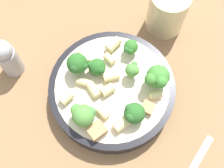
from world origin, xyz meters
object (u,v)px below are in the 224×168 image
at_px(broccoli_floret_3, 83,115).
at_px(rigatoni_7, 110,59).
at_px(pasta_bowl, 112,89).
at_px(broccoli_floret_5, 77,64).
at_px(rigatoni_10, 110,77).
at_px(broccoli_floret_0, 134,113).
at_px(rigatoni_0, 155,95).
at_px(broccoli_floret_2, 97,67).
at_px(drinking_glass, 166,13).
at_px(rigatoni_4, 84,57).
at_px(rigatoni_6, 113,45).
at_px(broccoli_floret_4, 157,78).
at_px(chicken_chunk_0, 148,108).
at_px(rigatoni_1, 108,90).
at_px(broccoli_floret_6, 133,70).
at_px(broccoli_floret_1, 131,47).
at_px(rigatoni_3, 121,125).
at_px(rigatoni_5, 103,113).
at_px(chicken_chunk_1, 97,131).
at_px(rigatoni_8, 93,90).
at_px(rigatoni_2, 83,82).
at_px(pepper_shaker, 7,58).
at_px(rigatoni_9, 66,98).

bearing_deg(broccoli_floret_3, rigatoni_7, -116.53).
xyz_separation_m(pasta_bowl, broccoli_floret_5, (0.06, -0.03, 0.04)).
bearing_deg(rigatoni_7, rigatoni_10, 86.22).
relative_size(broccoli_floret_0, rigatoni_0, 1.74).
distance_m(broccoli_floret_2, drinking_glass, 0.18).
height_order(rigatoni_4, rigatoni_6, rigatoni_6).
distance_m(broccoli_floret_4, chicken_chunk_0, 0.05).
distance_m(broccoli_floret_2, rigatoni_1, 0.04).
height_order(pasta_bowl, rigatoni_7, rigatoni_7).
height_order(broccoli_floret_6, rigatoni_10, broccoli_floret_6).
relative_size(pasta_bowl, chicken_chunk_0, 10.60).
distance_m(broccoli_floret_1, rigatoni_3, 0.14).
distance_m(rigatoni_5, rigatoni_7, 0.10).
relative_size(broccoli_floret_0, rigatoni_1, 1.70).
relative_size(broccoli_floret_2, chicken_chunk_1, 1.19).
relative_size(rigatoni_4, rigatoni_8, 0.90).
xyz_separation_m(broccoli_floret_0, chicken_chunk_1, (0.06, 0.02, -0.01)).
bearing_deg(broccoli_floret_5, broccoli_floret_2, 172.35).
distance_m(broccoli_floret_1, rigatoni_5, 0.13).
relative_size(broccoli_floret_6, chicken_chunk_0, 1.67).
xyz_separation_m(rigatoni_2, rigatoni_4, (-0.00, -0.05, 0.00)).
relative_size(pasta_bowl, rigatoni_0, 10.24).
bearing_deg(broccoli_floret_5, pepper_shaker, -14.82).
relative_size(broccoli_floret_6, drinking_glass, 0.38).
xyz_separation_m(broccoli_floret_2, rigatoni_2, (0.03, 0.02, -0.01)).
height_order(broccoli_floret_5, rigatoni_3, broccoli_floret_5).
bearing_deg(broccoli_floret_3, chicken_chunk_1, 130.43).
relative_size(broccoli_floret_5, broccoli_floret_6, 1.27).
relative_size(rigatoni_9, chicken_chunk_1, 0.80).
distance_m(pasta_bowl, rigatoni_3, 0.08).
xyz_separation_m(broccoli_floret_5, rigatoni_10, (-0.05, 0.02, -0.02)).
height_order(rigatoni_9, pepper_shaker, pepper_shaker).
relative_size(broccoli_floret_1, rigatoni_7, 1.53).
height_order(rigatoni_4, rigatoni_7, rigatoni_4).
height_order(broccoli_floret_4, broccoli_floret_5, broccoli_floret_4).
relative_size(rigatoni_9, pepper_shaker, 0.24).
xyz_separation_m(broccoli_floret_4, broccoli_floret_5, (0.13, -0.04, -0.00)).
xyz_separation_m(pasta_bowl, broccoli_floret_0, (-0.03, 0.06, 0.04)).
bearing_deg(broccoli_floret_1, rigatoni_3, 77.75).
relative_size(rigatoni_4, pepper_shaker, 0.28).
xyz_separation_m(broccoli_floret_4, drinking_glass, (-0.04, -0.15, -0.03)).
relative_size(rigatoni_4, chicken_chunk_1, 0.91).
bearing_deg(rigatoni_6, broccoli_floret_0, 98.75).
height_order(rigatoni_0, chicken_chunk_1, chicken_chunk_1).
height_order(broccoli_floret_0, rigatoni_8, broccoli_floret_0).
relative_size(broccoli_floret_2, pepper_shaker, 0.36).
bearing_deg(rigatoni_9, broccoli_floret_1, -145.21).
bearing_deg(rigatoni_10, drinking_glass, -133.10).
relative_size(rigatoni_2, chicken_chunk_1, 0.85).
bearing_deg(chicken_chunk_1, chicken_chunk_0, -160.05).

